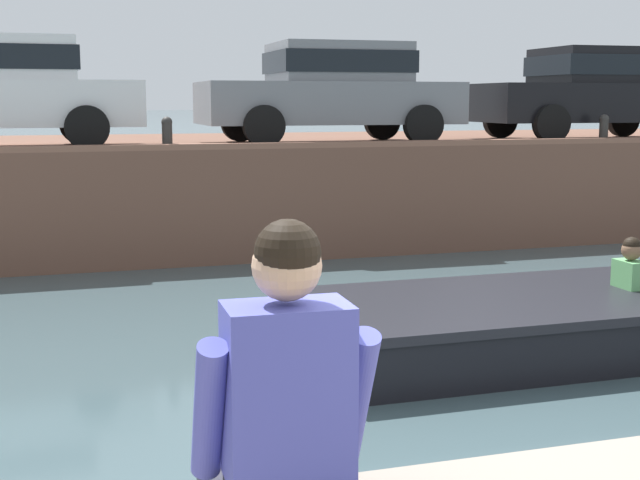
{
  "coord_description": "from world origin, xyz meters",
  "views": [
    {
      "loc": [
        -2.04,
        -2.78,
        2.27
      ],
      "look_at": [
        -0.18,
        3.23,
        1.28
      ],
      "focal_mm": 50.0,
      "sensor_mm": 36.0,
      "label": 1
    }
  ],
  "objects_px": {
    "mooring_bollard_mid": "(167,132)",
    "mooring_bollard_east": "(604,127)",
    "car_centre_grey": "(332,88)",
    "motorboat_passing": "(583,319)",
    "person_seated_left": "(284,417)",
    "car_right_inner_black": "(595,89)"
  },
  "relations": [
    {
      "from": "mooring_bollard_east",
      "to": "car_right_inner_black",
      "type": "bearing_deg",
      "value": 63.36
    },
    {
      "from": "person_seated_left",
      "to": "mooring_bollard_east",
      "type": "bearing_deg",
      "value": 51.3
    },
    {
      "from": "motorboat_passing",
      "to": "car_centre_grey",
      "type": "relative_size",
      "value": 1.51
    },
    {
      "from": "mooring_bollard_mid",
      "to": "mooring_bollard_east",
      "type": "height_order",
      "value": "same"
    },
    {
      "from": "motorboat_passing",
      "to": "mooring_bollard_east",
      "type": "distance_m",
      "value": 6.7
    },
    {
      "from": "mooring_bollard_east",
      "to": "motorboat_passing",
      "type": "bearing_deg",
      "value": -125.69
    },
    {
      "from": "mooring_bollard_mid",
      "to": "mooring_bollard_east",
      "type": "xyz_separation_m",
      "value": [
        6.9,
        0.0,
        0.0
      ]
    },
    {
      "from": "motorboat_passing",
      "to": "mooring_bollard_mid",
      "type": "relative_size",
      "value": 13.59
    },
    {
      "from": "car_centre_grey",
      "to": "mooring_bollard_east",
      "type": "bearing_deg",
      "value": -15.21
    },
    {
      "from": "mooring_bollard_mid",
      "to": "motorboat_passing",
      "type": "bearing_deg",
      "value": -59.65
    },
    {
      "from": "motorboat_passing",
      "to": "car_right_inner_black",
      "type": "distance_m",
      "value": 8.07
    },
    {
      "from": "car_right_inner_black",
      "to": "mooring_bollard_east",
      "type": "height_order",
      "value": "car_right_inner_black"
    },
    {
      "from": "car_right_inner_black",
      "to": "mooring_bollard_east",
      "type": "relative_size",
      "value": 9.19
    },
    {
      "from": "person_seated_left",
      "to": "car_right_inner_black",
      "type": "bearing_deg",
      "value": 52.39
    },
    {
      "from": "car_centre_grey",
      "to": "mooring_bollard_mid",
      "type": "bearing_deg",
      "value": -157.4
    },
    {
      "from": "mooring_bollard_mid",
      "to": "person_seated_left",
      "type": "distance_m",
      "value": 9.89
    },
    {
      "from": "car_centre_grey",
      "to": "mooring_bollard_mid",
      "type": "xyz_separation_m",
      "value": [
        -2.72,
        -1.13,
        -0.61
      ]
    },
    {
      "from": "car_centre_grey",
      "to": "mooring_bollard_east",
      "type": "xyz_separation_m",
      "value": [
        4.17,
        -1.13,
        -0.61
      ]
    },
    {
      "from": "motorboat_passing",
      "to": "mooring_bollard_mid",
      "type": "height_order",
      "value": "mooring_bollard_mid"
    },
    {
      "from": "mooring_bollard_east",
      "to": "mooring_bollard_mid",
      "type": "bearing_deg",
      "value": 180.0
    },
    {
      "from": "car_centre_grey",
      "to": "car_right_inner_black",
      "type": "height_order",
      "value": "same"
    },
    {
      "from": "mooring_bollard_east",
      "to": "person_seated_left",
      "type": "relative_size",
      "value": 0.46
    }
  ]
}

